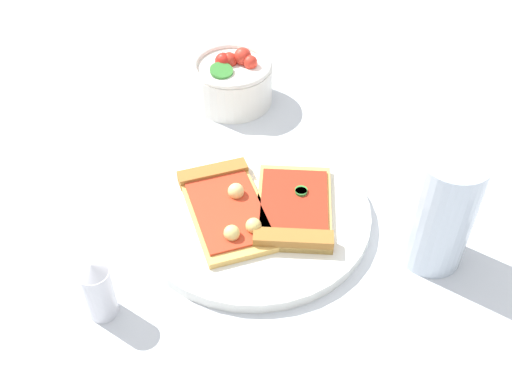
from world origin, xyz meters
The scene contains 7 objects.
ground_plane centered at (0.00, 0.00, 0.00)m, with size 2.40×2.40×0.00m, color silver.
plate centered at (0.00, -0.03, 0.01)m, with size 0.27×0.27×0.01m, color silver.
pizza_slice_near centered at (0.00, -0.07, 0.02)m, with size 0.17×0.14×0.03m.
pizza_slice_far centered at (0.01, 0.01, 0.02)m, with size 0.14×0.10×0.02m.
salad_bowl centered at (-0.23, -0.10, 0.03)m, with size 0.11×0.11×0.08m.
soda_glass centered at (0.03, 0.17, 0.06)m, with size 0.07×0.07×0.14m.
pepper_shaker centered at (0.15, -0.17, 0.04)m, with size 0.03×0.03×0.07m.
Camera 1 is at (0.49, 0.04, 0.53)m, focal length 43.20 mm.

